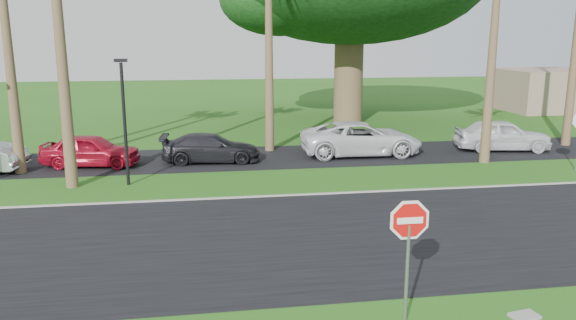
# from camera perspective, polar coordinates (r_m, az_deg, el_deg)

# --- Properties ---
(ground) EXTENTS (120.00, 120.00, 0.00)m
(ground) POSITION_cam_1_polar(r_m,az_deg,el_deg) (13.94, 5.40, -10.49)
(ground) COLOR #255615
(ground) RESTS_ON ground
(road) EXTENTS (120.00, 8.00, 0.02)m
(road) POSITION_cam_1_polar(r_m,az_deg,el_deg) (15.75, 3.60, -7.67)
(road) COLOR black
(road) RESTS_ON ground
(parking_strip) EXTENTS (120.00, 5.00, 0.02)m
(parking_strip) POSITION_cam_1_polar(r_m,az_deg,el_deg) (25.71, -1.46, 0.32)
(parking_strip) COLOR black
(parking_strip) RESTS_ON ground
(curb) EXTENTS (120.00, 0.12, 0.06)m
(curb) POSITION_cam_1_polar(r_m,az_deg,el_deg) (19.52, 1.03, -3.57)
(curb) COLOR gray
(curb) RESTS_ON ground
(stop_sign_near) EXTENTS (1.05, 0.07, 2.62)m
(stop_sign_near) POSITION_cam_1_polar(r_m,az_deg,el_deg) (10.78, 12.16, -7.63)
(stop_sign_near) COLOR gray
(stop_sign_near) RESTS_ON ground
(streetlight_right) EXTENTS (0.45, 0.25, 4.64)m
(streetlight_right) POSITION_cam_1_polar(r_m,az_deg,el_deg) (21.28, -16.31, 4.49)
(streetlight_right) COLOR black
(streetlight_right) RESTS_ON ground
(building_far) EXTENTS (10.00, 6.00, 3.00)m
(building_far) POSITION_cam_1_polar(r_m,az_deg,el_deg) (47.27, 26.49, 6.43)
(building_far) COLOR gray
(building_far) RESTS_ON ground
(car_red) EXTENTS (4.26, 2.26, 1.38)m
(car_red) POSITION_cam_1_polar(r_m,az_deg,el_deg) (25.11, -19.40, 0.89)
(car_red) COLOR #A50D22
(car_red) RESTS_ON ground
(car_dark) EXTENTS (4.39, 2.00, 1.24)m
(car_dark) POSITION_cam_1_polar(r_m,az_deg,el_deg) (24.78, -7.85, 1.19)
(car_dark) COLOR black
(car_dark) RESTS_ON ground
(car_minivan) EXTENTS (5.63, 2.73, 1.54)m
(car_minivan) POSITION_cam_1_polar(r_m,az_deg,el_deg) (26.19, 7.44, 2.15)
(car_minivan) COLOR silver
(car_minivan) RESTS_ON ground
(car_pickup) EXTENTS (4.67, 2.47, 1.51)m
(car_pickup) POSITION_cam_1_polar(r_m,az_deg,el_deg) (28.90, 20.95, 2.36)
(car_pickup) COLOR silver
(car_pickup) RESTS_ON ground
(utility_slab) EXTENTS (0.60, 0.44, 0.06)m
(utility_slab) POSITION_cam_1_polar(r_m,az_deg,el_deg) (12.40, 22.88, -14.39)
(utility_slab) COLOR gray
(utility_slab) RESTS_ON ground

